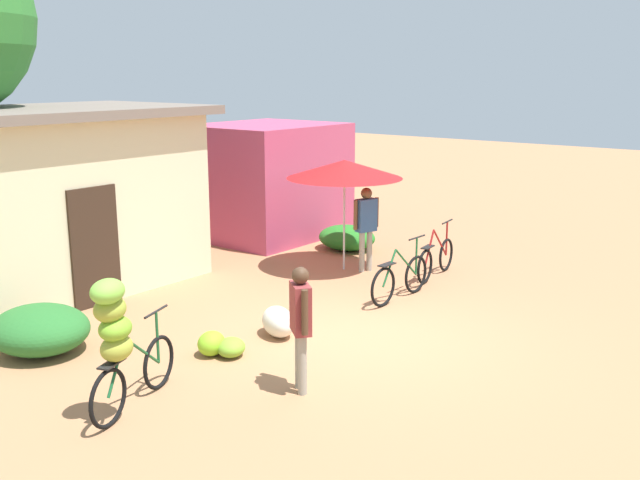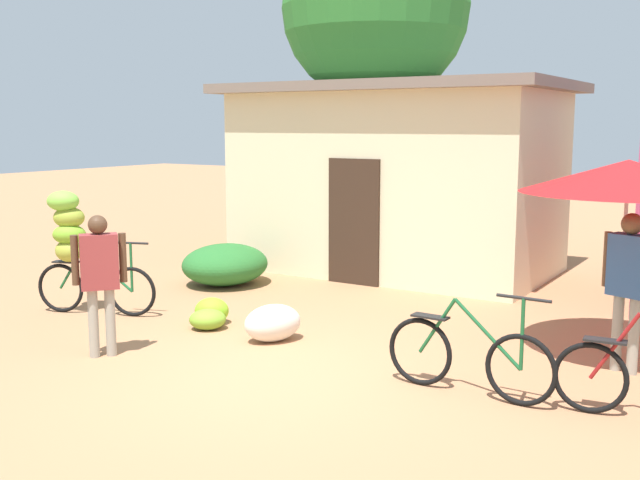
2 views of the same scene
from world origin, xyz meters
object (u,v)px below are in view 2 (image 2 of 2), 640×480
object	(u,v)px
tree_behind_building	(376,9)
person_bystander	(100,271)
market_umbrella	(628,176)
produce_sack	(273,323)
bicycle_leftmost	(74,240)
building_low	(397,177)
person_vendor	(629,276)
banana_pile_on_ground	(210,315)
bicycle_near_pile	(469,357)

from	to	relation	value
tree_behind_building	person_bystander	world-z (taller)	tree_behind_building
market_umbrella	produce_sack	world-z (taller)	market_umbrella
bicycle_leftmost	building_low	bearing A→B (deg)	66.48
bicycle_leftmost	produce_sack	world-z (taller)	bicycle_leftmost
bicycle_leftmost	person_vendor	bearing A→B (deg)	11.07
produce_sack	banana_pile_on_ground	bearing A→B (deg)	173.49
tree_behind_building	person_vendor	size ratio (longest dim) A/B	3.92
tree_behind_building	bicycle_near_pile	bearing A→B (deg)	-55.51
bicycle_leftmost	person_bystander	bearing A→B (deg)	-33.16
market_umbrella	tree_behind_building	bearing A→B (deg)	139.81
building_low	produce_sack	distance (m)	5.09
building_low	market_umbrella	bearing A→B (deg)	-37.96
building_low	banana_pile_on_ground	world-z (taller)	building_low
bicycle_near_pile	produce_sack	size ratio (longest dim) A/B	2.40
bicycle_leftmost	market_umbrella	bearing A→B (deg)	14.77
person_vendor	tree_behind_building	bearing A→B (deg)	138.04
tree_behind_building	market_umbrella	xyz separation A→B (m)	(5.46, -4.61, -2.69)
bicycle_near_pile	person_vendor	xyz separation A→B (m)	(1.12, 1.48, 0.65)
bicycle_near_pile	person_bystander	distance (m)	4.02
banana_pile_on_ground	produce_sack	bearing A→B (deg)	-6.51
produce_sack	person_bystander	world-z (taller)	person_bystander
tree_behind_building	bicycle_near_pile	xyz separation A→B (m)	(4.48, -6.52, -4.32)
banana_pile_on_ground	produce_sack	size ratio (longest dim) A/B	1.14
building_low	person_bystander	size ratio (longest dim) A/B	3.63
bicycle_leftmost	bicycle_near_pile	world-z (taller)	bicycle_leftmost
person_vendor	bicycle_leftmost	bearing A→B (deg)	-168.93
banana_pile_on_ground	person_vendor	distance (m)	4.95
building_low	tree_behind_building	size ratio (longest dim) A/B	0.88
market_umbrella	bicycle_leftmost	bearing A→B (deg)	-165.23
banana_pile_on_ground	person_vendor	size ratio (longest dim) A/B	0.48
market_umbrella	produce_sack	xyz separation A→B (m)	(-3.59, -1.42, -1.77)
building_low	produce_sack	world-z (taller)	building_low
person_bystander	person_vendor	bearing A→B (deg)	26.42
person_vendor	person_bystander	bearing A→B (deg)	-153.58
building_low	person_vendor	size ratio (longest dim) A/B	3.44
building_low	person_bystander	xyz separation A→B (m)	(-0.47, -6.30, -0.67)
market_umbrella	person_bystander	size ratio (longest dim) A/B	1.43
tree_behind_building	person_bystander	distance (m)	8.41
bicycle_leftmost	person_bystander	size ratio (longest dim) A/B	1.06
tree_behind_building	produce_sack	bearing A→B (deg)	-72.78
tree_behind_building	market_umbrella	size ratio (longest dim) A/B	2.89
building_low	market_umbrella	distance (m)	5.55
market_umbrella	banana_pile_on_ground	bearing A→B (deg)	-164.35
banana_pile_on_ground	person_vendor	world-z (taller)	person_vendor
market_umbrella	banana_pile_on_ground	distance (m)	5.17
market_umbrella	produce_sack	bearing A→B (deg)	-158.36
tree_behind_building	bicycle_near_pile	size ratio (longest dim) A/B	3.86
produce_sack	person_bystander	bearing A→B (deg)	-130.34
produce_sack	person_vendor	distance (m)	3.94
tree_behind_building	person_vendor	bearing A→B (deg)	-41.96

